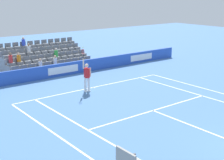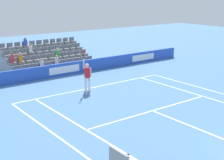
% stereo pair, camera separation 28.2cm
% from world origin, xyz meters
% --- Properties ---
extents(line_baseline, '(10.97, 0.10, 0.01)m').
position_xyz_m(line_baseline, '(0.00, -11.89, 0.00)').
color(line_baseline, white).
rests_on(line_baseline, ground).
extents(line_service, '(8.23, 0.10, 0.01)m').
position_xyz_m(line_service, '(0.00, -6.40, 0.00)').
color(line_service, white).
rests_on(line_service, ground).
extents(line_centre_service, '(0.10, 6.40, 0.01)m').
position_xyz_m(line_centre_service, '(0.00, -3.20, 0.00)').
color(line_centre_service, white).
rests_on(line_centre_service, ground).
extents(line_singles_sideline_left, '(0.10, 11.89, 0.01)m').
position_xyz_m(line_singles_sideline_left, '(4.12, -5.95, 0.00)').
color(line_singles_sideline_left, white).
rests_on(line_singles_sideline_left, ground).
extents(line_singles_sideline_right, '(0.10, 11.89, 0.01)m').
position_xyz_m(line_singles_sideline_right, '(-4.12, -5.95, 0.00)').
color(line_singles_sideline_right, white).
rests_on(line_singles_sideline_right, ground).
extents(line_doubles_sideline_left, '(0.10, 11.89, 0.01)m').
position_xyz_m(line_doubles_sideline_left, '(5.49, -5.95, 0.00)').
color(line_doubles_sideline_left, white).
rests_on(line_doubles_sideline_left, ground).
extents(line_doubles_sideline_right, '(0.10, 11.89, 0.01)m').
position_xyz_m(line_doubles_sideline_right, '(-5.49, -5.95, 0.00)').
color(line_doubles_sideline_right, white).
rests_on(line_doubles_sideline_right, ground).
extents(line_centre_mark, '(0.10, 0.20, 0.01)m').
position_xyz_m(line_centre_mark, '(0.00, -11.79, 0.00)').
color(line_centre_mark, white).
rests_on(line_centre_mark, ground).
extents(sponsor_barrier, '(23.53, 0.22, 0.94)m').
position_xyz_m(sponsor_barrier, '(-0.00, -15.86, 0.47)').
color(sponsor_barrier, blue).
rests_on(sponsor_barrier, ground).
extents(tennis_player, '(0.52, 0.38, 2.85)m').
position_xyz_m(tennis_player, '(0.84, -11.38, 0.99)').
color(tennis_player, white).
rests_on(tennis_player, ground).
extents(stadium_stand, '(6.82, 3.80, 2.58)m').
position_xyz_m(stadium_stand, '(0.01, -18.80, 0.68)').
color(stadium_stand, gray).
rests_on(stadium_stand, ground).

